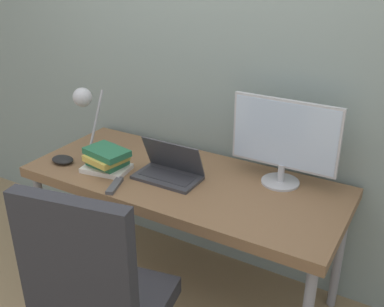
{
  "coord_description": "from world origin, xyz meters",
  "views": [
    {
      "loc": [
        1.16,
        -1.52,
        1.94
      ],
      "look_at": [
        0.08,
        0.34,
        0.96
      ],
      "focal_mm": 42.0,
      "sensor_mm": 36.0,
      "label": 1
    }
  ],
  "objects": [
    {
      "name": "game_controller",
      "position": [
        -0.72,
        0.18,
        0.8
      ],
      "size": [
        0.14,
        0.1,
        0.04
      ],
      "color": "black",
      "rests_on": "desk"
    },
    {
      "name": "desk_lamp",
      "position": [
        -0.63,
        0.33,
        1.1
      ],
      "size": [
        0.12,
        0.29,
        0.44
      ],
      "color": "#4C4C51",
      "rests_on": "desk"
    },
    {
      "name": "book_stack",
      "position": [
        -0.42,
        0.23,
        0.84
      ],
      "size": [
        0.29,
        0.22,
        0.14
      ],
      "color": "silver",
      "rests_on": "desk"
    },
    {
      "name": "office_chair",
      "position": [
        0.04,
        -0.43,
        0.59
      ],
      "size": [
        0.61,
        0.59,
        1.12
      ],
      "color": "black",
      "rests_on": "ground_plane"
    },
    {
      "name": "wall_back",
      "position": [
        0.0,
        0.81,
        1.3
      ],
      "size": [
        8.0,
        0.05,
        2.6
      ],
      "color": "gray",
      "rests_on": "ground_plane"
    },
    {
      "name": "laptop",
      "position": [
        -0.07,
        0.33,
        0.82
      ],
      "size": [
        0.36,
        0.21,
        0.21
      ],
      "color": "#38383D",
      "rests_on": "desk"
    },
    {
      "name": "desk",
      "position": [
        0.0,
        0.37,
        0.72
      ],
      "size": [
        1.79,
        0.75,
        0.78
      ],
      "color": "brown",
      "rests_on": "ground_plane"
    },
    {
      "name": "monitor",
      "position": [
        0.49,
        0.59,
        1.04
      ],
      "size": [
        0.58,
        0.21,
        0.47
      ],
      "color": "#B7B7BC",
      "rests_on": "desk"
    },
    {
      "name": "tv_remote",
      "position": [
        -0.26,
        0.09,
        0.79
      ],
      "size": [
        0.09,
        0.18,
        0.02
      ],
      "color": "#4C4C51",
      "rests_on": "desk"
    }
  ]
}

